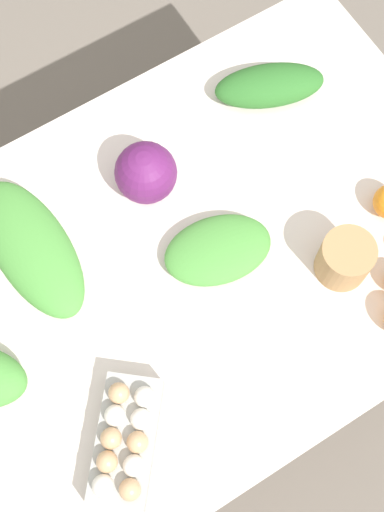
{
  "coord_description": "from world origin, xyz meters",
  "views": [
    {
      "loc": [
        0.28,
        0.46,
        2.28
      ],
      "look_at": [
        0.0,
        0.0,
        0.76
      ],
      "focal_mm": 50.0,
      "sensor_mm": 36.0,
      "label": 1
    }
  ],
  "objects_px": {
    "egg_carton": "(126,442)",
    "paper_bag": "(345,259)",
    "greens_bunch_scallion": "(32,248)",
    "greens_bunch_dandelion": "(218,250)",
    "greens_bunch_kale": "(269,86)",
    "cabbage_purple": "(146,173)"
  },
  "relations": [
    {
      "from": "cabbage_purple",
      "to": "egg_carton",
      "type": "bearing_deg",
      "value": 55.39
    },
    {
      "from": "egg_carton",
      "to": "paper_bag",
      "type": "height_order",
      "value": "paper_bag"
    },
    {
      "from": "paper_bag",
      "to": "greens_bunch_dandelion",
      "type": "distance_m",
      "value": 0.28
    },
    {
      "from": "greens_bunch_scallion",
      "to": "greens_bunch_kale",
      "type": "xyz_separation_m",
      "value": [
        -0.69,
        -0.07,
        0.0
      ]
    },
    {
      "from": "egg_carton",
      "to": "paper_bag",
      "type": "xyz_separation_m",
      "value": [
        -0.61,
        -0.08,
        0.01
      ]
    },
    {
      "from": "egg_carton",
      "to": "greens_bunch_scallion",
      "type": "height_order",
      "value": "egg_carton"
    },
    {
      "from": "egg_carton",
      "to": "greens_bunch_scallion",
      "type": "distance_m",
      "value": 0.48
    },
    {
      "from": "paper_bag",
      "to": "greens_bunch_scallion",
      "type": "xyz_separation_m",
      "value": [
        0.57,
        -0.39,
        -0.02
      ]
    },
    {
      "from": "egg_carton",
      "to": "greens_bunch_dandelion",
      "type": "bearing_deg",
      "value": 163.2
    },
    {
      "from": "cabbage_purple",
      "to": "greens_bunch_dandelion",
      "type": "height_order",
      "value": "cabbage_purple"
    },
    {
      "from": "greens_bunch_kale",
      "to": "greens_bunch_dandelion",
      "type": "bearing_deg",
      "value": 41.15
    },
    {
      "from": "greens_bunch_dandelion",
      "to": "paper_bag",
      "type": "bearing_deg",
      "value": 142.03
    },
    {
      "from": "egg_carton",
      "to": "greens_bunch_kale",
      "type": "bearing_deg",
      "value": 166.89
    },
    {
      "from": "paper_bag",
      "to": "greens_bunch_scallion",
      "type": "distance_m",
      "value": 0.7
    },
    {
      "from": "greens_bunch_scallion",
      "to": "greens_bunch_dandelion",
      "type": "relative_size",
      "value": 1.52
    },
    {
      "from": "egg_carton",
      "to": "greens_bunch_dandelion",
      "type": "height_order",
      "value": "egg_carton"
    },
    {
      "from": "greens_bunch_dandelion",
      "to": "greens_bunch_scallion",
      "type": "bearing_deg",
      "value": -31.84
    },
    {
      "from": "paper_bag",
      "to": "greens_bunch_scallion",
      "type": "height_order",
      "value": "paper_bag"
    },
    {
      "from": "greens_bunch_scallion",
      "to": "greens_bunch_dandelion",
      "type": "height_order",
      "value": "greens_bunch_scallion"
    },
    {
      "from": "cabbage_purple",
      "to": "greens_bunch_scallion",
      "type": "distance_m",
      "value": 0.31
    },
    {
      "from": "cabbage_purple",
      "to": "egg_carton",
      "type": "xyz_separation_m",
      "value": [
        0.34,
        0.49,
        -0.03
      ]
    },
    {
      "from": "paper_bag",
      "to": "egg_carton",
      "type": "bearing_deg",
      "value": 7.85
    }
  ]
}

